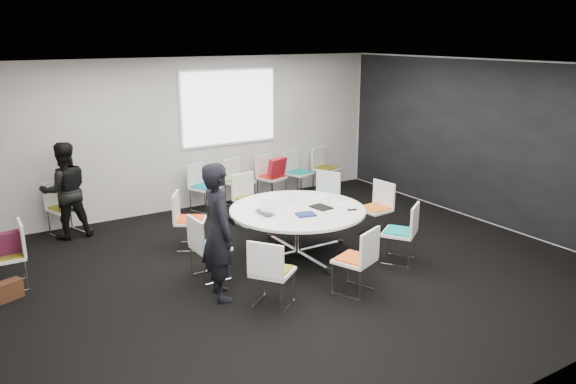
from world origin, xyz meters
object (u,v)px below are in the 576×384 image
chair_ring_c (250,209)px  person_back (65,191)px  conference_table (297,223)px  chair_ring_f (272,285)px  chair_ring_h (399,244)px  chair_back_a (205,196)px  brown_bag (7,291)px  chair_back_e (326,177)px  chair_back_d (299,181)px  person_main (219,232)px  maroon_bag (4,244)px  chair_back_b (240,190)px  chair_ring_d (190,231)px  chair_person_back (66,218)px  chair_ring_a (375,219)px  chair_back_c (271,186)px  chair_ring_g (355,272)px  chair_ring_e (210,259)px  cup (293,199)px  chair_spare_left (9,269)px

chair_ring_c → person_back: bearing=-29.2°
conference_table → chair_ring_f: chair_ring_f is taller
chair_ring_c → chair_ring_h: size_ratio=1.00×
chair_back_a → brown_bag: (-3.60, -2.10, -0.16)m
conference_table → chair_back_e: (2.52, 2.78, -0.24)m
chair_back_d → person_main: (-3.40, -3.42, 0.59)m
conference_table → chair_ring_h: (1.11, -1.00, -0.24)m
maroon_bag → brown_bag: bearing=-101.3°
chair_ring_h → brown_bag: size_ratio=2.44×
person_back → maroon_bag: size_ratio=3.93×
chair_ring_h → chair_back_b: bearing=65.4°
chair_ring_d → chair_person_back: size_ratio=1.00×
chair_ring_f → brown_bag: bearing=-161.1°
chair_back_a → chair_person_back: (-2.47, 0.00, 0.00)m
chair_ring_h → chair_ring_d: bearing=103.7°
chair_ring_a → chair_ring_c: 2.14m
brown_bag → chair_back_c: bearing=22.5°
chair_back_a → person_main: bearing=44.4°
chair_ring_c → maroon_bag: 3.92m
person_main → chair_ring_g: bearing=-107.7°
chair_ring_c → chair_person_back: bearing=-32.1°
chair_ring_h → chair_ring_c: bearing=77.7°
chair_back_b → chair_person_back: bearing=-19.7°
chair_ring_h → chair_back_b: 3.83m
chair_ring_e → cup: size_ratio=9.78×
conference_table → maroon_bag: size_ratio=4.98×
chair_ring_f → chair_ring_h: (2.26, 0.21, 0.00)m
cup → chair_ring_d: bearing=149.3°
person_back → chair_back_b: bearing=-176.2°
chair_spare_left → chair_ring_f: bearing=-129.2°
chair_back_e → maroon_bag: size_ratio=2.20×
chair_ring_h → chair_spare_left: (-4.89, 2.01, 0.00)m
person_main → cup: 1.95m
chair_back_e → person_back: 5.27m
chair_ring_f → chair_back_a: same height
conference_table → chair_back_b: (0.47, 2.78, -0.24)m
brown_bag → maroon_bag: bearing=78.7°
chair_back_d → chair_ring_f: bearing=34.3°
chair_back_c → person_back: 3.93m
chair_back_b → chair_person_back: (-3.20, -0.00, 0.00)m
chair_back_e → person_main: person_main is taller
conference_table → brown_bag: size_ratio=5.54×
chair_spare_left → person_back: size_ratio=0.56×
chair_ring_g → conference_table: bearing=65.5°
chair_ring_d → chair_person_back: 2.23m
conference_table → brown_bag: conference_table is taller
chair_ring_c → cup: size_ratio=9.78×
chair_back_b → maroon_bag: 4.63m
chair_ring_d → maroon_bag: (-2.55, -0.11, 0.34)m
chair_back_e → person_back: (-5.25, -0.16, 0.51)m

